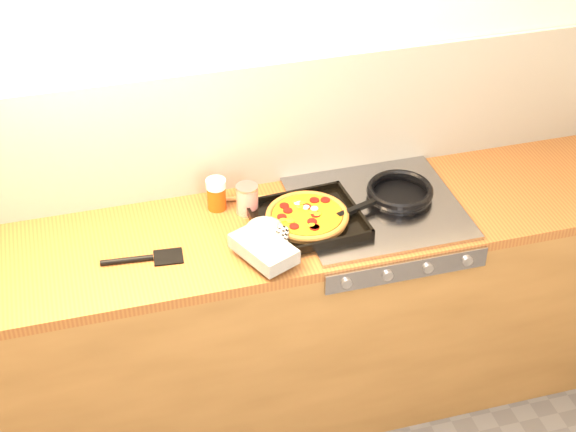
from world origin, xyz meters
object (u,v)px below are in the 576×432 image
object	(u,v)px
frying_pan	(399,193)
juice_glass	(216,194)
tomato_can	(247,199)
pizza_on_tray	(295,225)

from	to	relation	value
frying_pan	juice_glass	xyz separation A→B (m)	(-0.66, 0.14, 0.03)
frying_pan	juice_glass	bearing A→B (deg)	168.05
frying_pan	juice_glass	size ratio (longest dim) A/B	3.54
tomato_can	juice_glass	world-z (taller)	juice_glass
tomato_can	frying_pan	bearing A→B (deg)	-8.51
frying_pan	pizza_on_tray	bearing A→B (deg)	-167.94
juice_glass	tomato_can	bearing A→B (deg)	-28.78
pizza_on_tray	tomato_can	bearing A→B (deg)	126.47
tomato_can	juice_glass	size ratio (longest dim) A/B	0.94
pizza_on_tray	frying_pan	size ratio (longest dim) A/B	1.17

